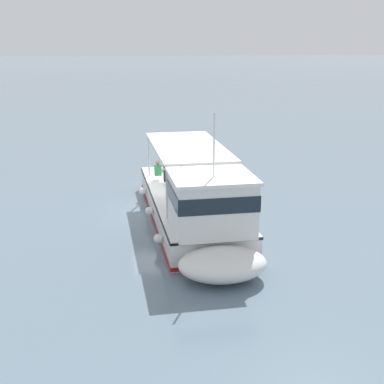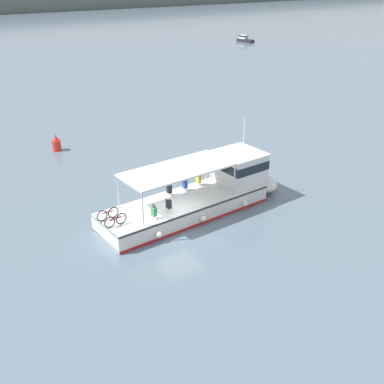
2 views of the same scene
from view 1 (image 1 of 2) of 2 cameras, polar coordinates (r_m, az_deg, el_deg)
ground_plane at (r=24.54m, az=-3.43°, el=-2.07°), size 400.00×400.00×0.00m
ferry_main at (r=21.70m, az=0.47°, el=-1.71°), size 13.00×4.26×5.32m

